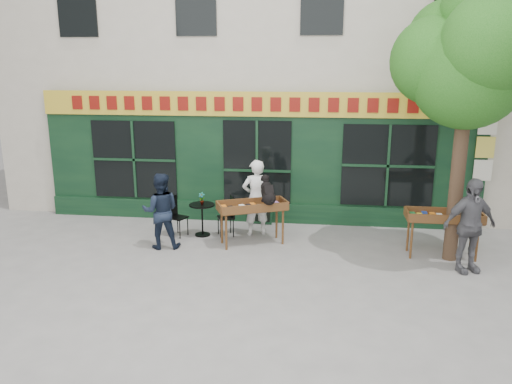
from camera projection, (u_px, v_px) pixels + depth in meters
ground at (243, 254)px, 10.64m from camera, size 80.00×80.00×0.00m
building at (272, 29)px, 15.16m from camera, size 14.00×7.26×10.00m
street_tree at (471, 55)px, 9.43m from camera, size 3.05×2.90×5.60m
book_cart_center at (252, 209)px, 11.08m from camera, size 1.62×1.17×0.99m
dog at (268, 189)px, 10.88m from camera, size 0.55×0.69×0.60m
woman at (256, 198)px, 11.69m from camera, size 0.78×0.66×1.81m
book_cart_right at (444, 219)px, 10.34m from camera, size 1.50×0.63×0.99m
man_right at (469, 226)px, 9.56m from camera, size 1.18×0.80×1.87m
bistro_table at (202, 213)px, 11.70m from camera, size 0.60×0.60×0.76m
bistro_chair_left at (175, 213)px, 11.71m from camera, size 0.47×0.47×0.95m
bistro_chair_right at (229, 213)px, 11.70m from camera, size 0.48×0.47×0.95m
potted_plant at (202, 198)px, 11.61m from camera, size 0.16×0.12×0.29m
man_left at (161, 211)px, 10.85m from camera, size 0.94×0.80×1.68m
chalkboard at (262, 208)px, 12.63m from camera, size 0.58×0.25×0.79m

